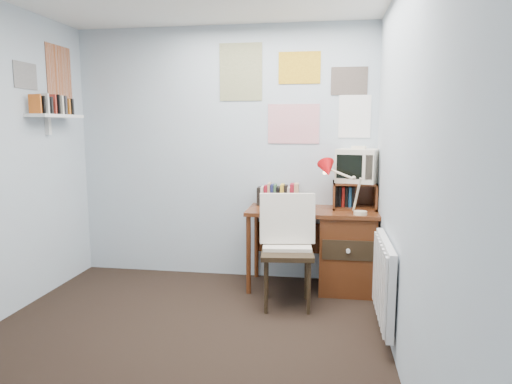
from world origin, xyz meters
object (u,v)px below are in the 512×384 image
(desk, at_px, (340,247))
(radiator, at_px, (384,281))
(wall_shelf, at_px, (56,116))
(desk_chair, at_px, (287,253))
(tv_riser, at_px, (354,195))
(crt_tv, at_px, (358,164))
(desk_lamp, at_px, (361,191))

(desk, bearing_deg, radiator, -72.76)
(wall_shelf, bearing_deg, desk_chair, -2.78)
(tv_riser, relative_size, crt_tv, 1.12)
(desk, xyz_separation_m, desk_chair, (-0.46, -0.48, 0.06))
(desk, relative_size, tv_riser, 3.00)
(tv_riser, xyz_separation_m, wall_shelf, (-2.69, -0.49, 0.74))
(desk_chair, bearing_deg, desk_lamp, 18.87)
(desk_lamp, xyz_separation_m, tv_riser, (-0.04, 0.30, -0.09))
(desk, distance_m, desk_chair, 0.67)
(radiator, bearing_deg, desk_chair, 149.06)
(desk_lamp, height_order, radiator, desk_lamp)
(tv_riser, bearing_deg, wall_shelf, -169.68)
(desk, relative_size, radiator, 1.50)
(crt_tv, bearing_deg, desk, -121.26)
(crt_tv, height_order, radiator, crt_tv)
(tv_riser, relative_size, wall_shelf, 0.65)
(radiator, height_order, wall_shelf, wall_shelf)
(desk_chair, height_order, desk_lamp, desk_lamp)
(desk, bearing_deg, tv_riser, 42.96)
(tv_riser, bearing_deg, radiator, -80.72)
(desk, xyz_separation_m, wall_shelf, (-2.57, -0.38, 1.21))
(tv_riser, bearing_deg, desk_chair, -134.18)
(radiator, bearing_deg, crt_tv, 97.59)
(desk_lamp, bearing_deg, radiator, -68.79)
(radiator, bearing_deg, tv_riser, 99.28)
(desk_chair, relative_size, wall_shelf, 1.50)
(desk_lamp, relative_size, tv_riser, 1.06)
(desk, height_order, radiator, desk)
(desk_lamp, distance_m, radiator, 0.93)
(desk, relative_size, desk_chair, 1.29)
(desk_lamp, relative_size, crt_tv, 1.19)
(desk, relative_size, desk_lamp, 2.83)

